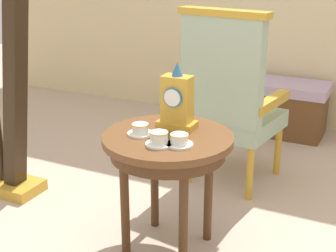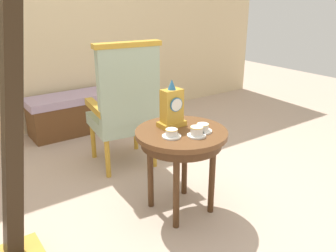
{
  "view_description": "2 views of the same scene",
  "coord_description": "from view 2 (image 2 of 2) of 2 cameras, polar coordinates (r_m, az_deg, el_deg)",
  "views": [
    {
      "loc": [
        0.99,
        -1.96,
        1.46
      ],
      "look_at": [
        0.03,
        -0.0,
        0.67
      ],
      "focal_mm": 52.54,
      "sensor_mm": 36.0,
      "label": 1
    },
    {
      "loc": [
        -1.35,
        -1.75,
        1.5
      ],
      "look_at": [
        -0.02,
        0.12,
        0.63
      ],
      "focal_mm": 37.77,
      "sensor_mm": 36.0,
      "label": 2
    }
  ],
  "objects": [
    {
      "name": "teacup_right",
      "position": [
        2.31,
        4.64,
        -0.94
      ],
      "size": [
        0.13,
        0.13,
        0.07
      ],
      "color": "white",
      "rests_on": "side_table"
    },
    {
      "name": "wall_back",
      "position": [
        4.23,
        -17.72,
        18.43
      ],
      "size": [
        6.0,
        0.1,
        2.8
      ],
      "primitive_type": "cube",
      "color": "beige",
      "rests_on": "ground"
    },
    {
      "name": "window_bench",
      "position": [
        4.14,
        -14.85,
        2.01
      ],
      "size": [
        1.02,
        0.4,
        0.44
      ],
      "color": "#B299B7",
      "rests_on": "ground"
    },
    {
      "name": "harp",
      "position": [
        2.08,
        -25.24,
        -4.51
      ],
      "size": [
        0.4,
        0.24,
        1.71
      ],
      "color": "gold",
      "rests_on": "ground"
    },
    {
      "name": "side_table",
      "position": [
        2.44,
        2.15,
        -2.52
      ],
      "size": [
        0.63,
        0.63,
        0.62
      ],
      "color": "brown",
      "rests_on": "ground"
    },
    {
      "name": "armchair",
      "position": [
        3.09,
        -6.97,
        3.44
      ],
      "size": [
        0.61,
        0.6,
        1.14
      ],
      "color": "#9EB299",
      "rests_on": "ground"
    },
    {
      "name": "mantel_clock",
      "position": [
        2.44,
        0.63,
        2.94
      ],
      "size": [
        0.19,
        0.11,
        0.34
      ],
      "color": "gold",
      "rests_on": "side_table"
    },
    {
      "name": "ground_plane",
      "position": [
        2.68,
        1.85,
        -13.42
      ],
      "size": [
        10.0,
        10.0,
        0.0
      ],
      "primitive_type": "plane",
      "color": "#BCA38E"
    },
    {
      "name": "teacup_left",
      "position": [
        2.29,
        0.58,
        -1.21
      ],
      "size": [
        0.13,
        0.13,
        0.06
      ],
      "color": "white",
      "rests_on": "side_table"
    },
    {
      "name": "teacup_center",
      "position": [
        2.39,
        5.61,
        -0.35
      ],
      "size": [
        0.13,
        0.13,
        0.06
      ],
      "color": "white",
      "rests_on": "side_table"
    }
  ]
}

